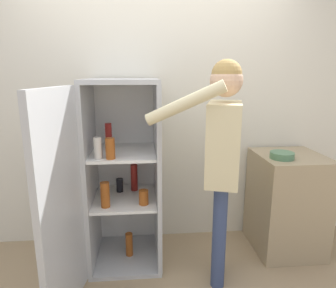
{
  "coord_description": "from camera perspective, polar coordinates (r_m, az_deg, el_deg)",
  "views": [
    {
      "loc": [
        -0.13,
        -1.83,
        1.63
      ],
      "look_at": [
        0.09,
        0.6,
        1.04
      ],
      "focal_mm": 32.0,
      "sensor_mm": 36.0,
      "label": 1
    }
  ],
  "objects": [
    {
      "name": "bowl",
      "position": [
        2.73,
        20.9,
        -2.04
      ],
      "size": [
        0.2,
        0.2,
        0.06
      ],
      "color": "#517F5B",
      "rests_on": "counter"
    },
    {
      "name": "wall_back",
      "position": [
        2.84,
        -2.55,
        6.29
      ],
      "size": [
        7.0,
        0.06,
        2.55
      ],
      "color": "silver",
      "rests_on": "ground_plane"
    },
    {
      "name": "counter",
      "position": [
        3.03,
        21.61,
        -10.31
      ],
      "size": [
        0.57,
        0.61,
        0.91
      ],
      "color": "tan",
      "rests_on": "ground_plane"
    },
    {
      "name": "person",
      "position": [
        2.21,
        10.28,
        -0.3
      ],
      "size": [
        0.75,
        0.52,
        1.72
      ],
      "color": "#384770",
      "rests_on": "ground_plane"
    },
    {
      "name": "refrigerator",
      "position": [
        2.51,
        -10.25,
        -6.33
      ],
      "size": [
        0.75,
        1.24,
        1.58
      ],
      "color": "#B7BABC",
      "rests_on": "ground_plane"
    }
  ]
}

